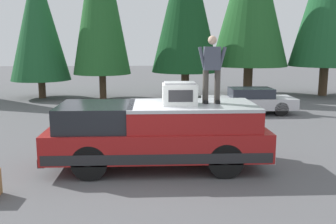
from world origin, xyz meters
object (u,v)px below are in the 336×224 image
Objects in this scene: pickup_truck at (157,134)px; person_on_truck_bed at (212,68)px; compressor_unit at (180,94)px; parked_car_silver at (249,101)px.

person_on_truck_bed is (0.08, -1.37, 1.68)m from pickup_truck.
compressor_unit is at bearing -103.73° from pickup_truck.
parked_car_silver is (7.33, -2.92, -1.97)m from person_on_truck_bed.
compressor_unit reaches higher than pickup_truck.
person_on_truck_bed is at bearing -86.85° from pickup_truck.
pickup_truck is 6.60× the size of compressor_unit.
pickup_truck is at bearing 76.27° from compressor_unit.
person_on_truck_bed is 0.41× the size of parked_car_silver.
compressor_unit is at bearing 153.62° from parked_car_silver.
person_on_truck_bed is at bearing -75.63° from compressor_unit.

